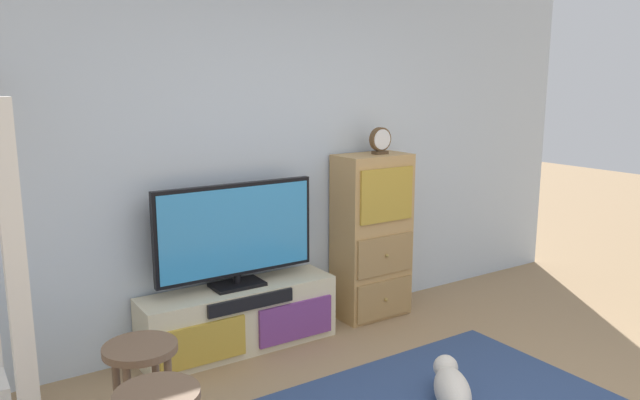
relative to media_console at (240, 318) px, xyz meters
name	(u,v)px	position (x,y,z in m)	size (l,w,h in m)	color
back_wall	(257,152)	(0.30, 0.27, 1.12)	(6.40, 0.12, 2.70)	silver
media_console	(240,318)	(0.00, 0.00, 0.00)	(1.39, 0.38, 0.46)	beige
television	(236,232)	(0.00, 0.02, 0.62)	(1.16, 0.22, 0.73)	black
side_cabinet	(372,236)	(1.17, 0.01, 0.42)	(0.58, 0.38, 1.30)	tan
desk_clock	(380,141)	(1.23, 0.00, 1.18)	(0.18, 0.08, 0.21)	#4C3823
bar_stool_far	(142,379)	(-1.00, -1.04, 0.28)	(0.34, 0.34, 0.68)	brown
dog	(451,388)	(0.68, -1.38, -0.11)	(0.41, 0.49, 0.23)	beige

